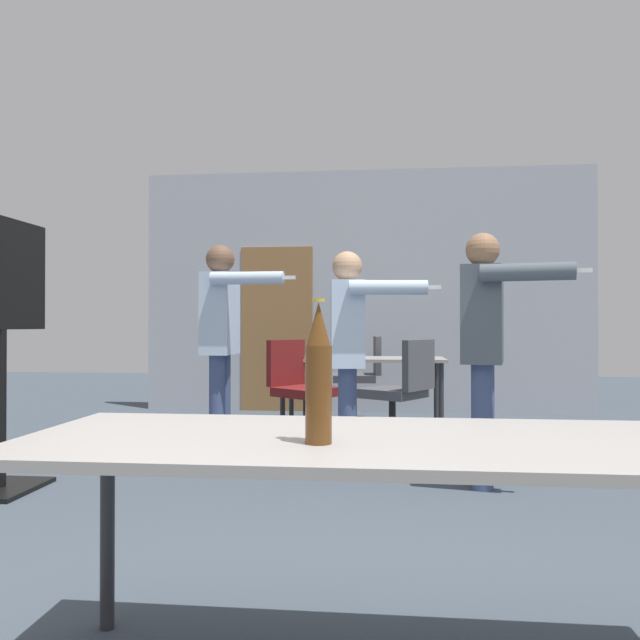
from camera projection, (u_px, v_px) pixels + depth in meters
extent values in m
cube|color=#A3A8B2|center=(365.00, 291.00, 7.73)|extent=(5.53, 0.10, 2.99)
cube|color=olive|center=(277.00, 329.00, 7.79)|extent=(0.90, 0.02, 2.05)
cube|color=gray|center=(392.00, 443.00, 1.76)|extent=(2.10, 0.79, 0.03)
cylinder|color=#2D2D33|center=(107.00, 526.00, 2.19)|extent=(0.05, 0.05, 0.72)
cube|color=gray|center=(362.00, 359.00, 6.15)|extent=(1.61, 0.68, 0.03)
cylinder|color=#2D2D33|center=(283.00, 399.00, 5.94)|extent=(0.05, 0.05, 0.72)
cylinder|color=#2D2D33|center=(441.00, 401.00, 5.79)|extent=(0.05, 0.05, 0.72)
cylinder|color=#2D2D33|center=(291.00, 393.00, 6.50)|extent=(0.05, 0.05, 0.72)
cylinder|color=#2D2D33|center=(436.00, 395.00, 6.35)|extent=(0.05, 0.05, 0.72)
cube|color=black|center=(1.00, 489.00, 4.00)|extent=(0.44, 0.56, 0.03)
cylinder|color=black|center=(1.00, 408.00, 4.01)|extent=(0.06, 0.06, 1.01)
cube|color=black|center=(2.00, 273.00, 4.02)|extent=(0.04, 0.96, 0.73)
cylinder|color=#3D4C75|center=(484.00, 422.00, 4.23)|extent=(0.14, 0.14, 0.82)
cylinder|color=#3D4C75|center=(482.00, 426.00, 4.05)|extent=(0.14, 0.14, 0.82)
cube|color=#4C5660|center=(483.00, 315.00, 4.15)|extent=(0.35, 0.50, 0.64)
sphere|color=#936B4C|center=(483.00, 250.00, 4.15)|extent=(0.23, 0.23, 0.23)
cylinder|color=#4C5660|center=(485.00, 319.00, 4.42)|extent=(0.11, 0.11, 0.56)
cylinder|color=#4C5660|center=(527.00, 272.00, 3.79)|extent=(0.57, 0.22, 0.11)
cube|color=white|center=(581.00, 271.00, 3.70)|extent=(0.12, 0.06, 0.03)
cylinder|color=#3D4C75|center=(347.00, 419.00, 4.50)|extent=(0.13, 0.13, 0.77)
cylinder|color=#3D4C75|center=(348.00, 423.00, 4.33)|extent=(0.13, 0.13, 0.77)
cube|color=silver|center=(347.00, 324.00, 4.42)|extent=(0.27, 0.43, 0.61)
sphere|color=tan|center=(347.00, 266.00, 4.42)|extent=(0.21, 0.21, 0.21)
cylinder|color=silver|center=(346.00, 327.00, 4.67)|extent=(0.10, 0.10, 0.53)
cylinder|color=silver|center=(388.00, 287.00, 4.17)|extent=(0.53, 0.15, 0.10)
cube|color=white|center=(432.00, 287.00, 4.17)|extent=(0.12, 0.05, 0.03)
cylinder|color=#3D4C75|center=(223.00, 405.00, 5.11)|extent=(0.13, 0.13, 0.83)
cylinder|color=#3D4C75|center=(217.00, 407.00, 4.94)|extent=(0.13, 0.13, 0.83)
cube|color=silver|center=(220.00, 314.00, 5.03)|extent=(0.24, 0.41, 0.65)
sphere|color=brown|center=(220.00, 259.00, 5.04)|extent=(0.23, 0.23, 0.23)
cylinder|color=silver|center=(228.00, 316.00, 5.28)|extent=(0.10, 0.10, 0.57)
cylinder|color=silver|center=(247.00, 278.00, 4.75)|extent=(0.57, 0.11, 0.10)
cube|color=white|center=(287.00, 278.00, 4.71)|extent=(0.12, 0.04, 0.03)
cylinder|color=black|center=(354.00, 420.00, 6.88)|extent=(0.52, 0.52, 0.03)
cylinder|color=black|center=(354.00, 400.00, 6.88)|extent=(0.06, 0.06, 0.42)
cube|color=#4C4C51|center=(354.00, 378.00, 6.89)|extent=(0.50, 0.50, 0.08)
cube|color=#4C4C51|center=(377.00, 355.00, 6.88)|extent=(0.10, 0.44, 0.42)
cylinder|color=black|center=(392.00, 448.00, 5.34)|extent=(0.52, 0.52, 0.03)
cylinder|color=black|center=(392.00, 422.00, 5.35)|extent=(0.06, 0.06, 0.42)
cube|color=#4C4C51|center=(392.00, 393.00, 5.35)|extent=(0.64, 0.64, 0.08)
cube|color=#4C4C51|center=(419.00, 365.00, 5.19)|extent=(0.29, 0.40, 0.42)
cylinder|color=black|center=(306.00, 443.00, 5.56)|extent=(0.52, 0.52, 0.03)
cylinder|color=black|center=(306.00, 419.00, 5.56)|extent=(0.06, 0.06, 0.40)
cube|color=maroon|center=(306.00, 392.00, 5.56)|extent=(0.64, 0.64, 0.08)
cube|color=maroon|center=(286.00, 363.00, 5.74)|extent=(0.31, 0.39, 0.42)
cylinder|color=#563314|center=(319.00, 395.00, 1.67)|extent=(0.07, 0.07, 0.26)
cone|color=#563314|center=(319.00, 324.00, 1.67)|extent=(0.06, 0.06, 0.12)
cylinder|color=gold|center=(319.00, 300.00, 1.67)|extent=(0.03, 0.03, 0.01)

